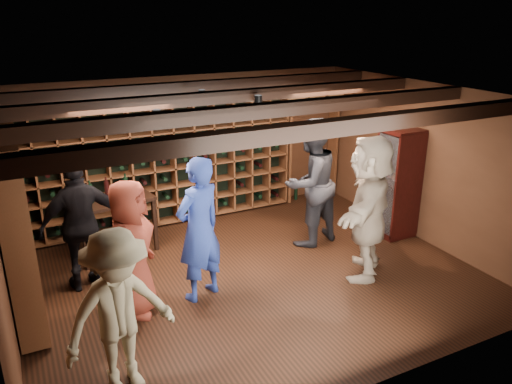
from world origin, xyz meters
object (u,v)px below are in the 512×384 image
man_grey_suit (310,183)px  tasting_table (113,206)px  man_blue_shirt (199,230)px  guest_woman_black (81,225)px  guest_khaki (119,313)px  guest_red_floral (132,249)px  guest_beige (369,207)px  display_cabinet (398,185)px

man_grey_suit → tasting_table: man_grey_suit is taller
man_blue_shirt → guest_woman_black: size_ratio=1.05×
man_blue_shirt → guest_khaki: bearing=23.1°
guest_red_floral → tasting_table: bearing=26.9°
man_grey_suit → guest_beige: size_ratio=1.01×
guest_khaki → guest_red_floral: bearing=57.7°
guest_khaki → guest_beige: guest_beige is taller
man_grey_suit → guest_beige: man_grey_suit is taller
display_cabinet → guest_red_floral: size_ratio=1.03×
guest_khaki → guest_beige: (3.53, 0.81, 0.15)m
guest_red_floral → guest_beige: bearing=-67.7°
man_grey_suit → guest_khaki: bearing=17.5°
man_grey_suit → guest_woman_black: (-3.38, 0.17, -0.11)m
man_blue_shirt → tasting_table: 1.87m
man_grey_suit → tasting_table: bearing=-32.1°
display_cabinet → tasting_table: bearing=162.6°
guest_woman_black → guest_khaki: guest_woman_black is taller
man_grey_suit → tasting_table: (-2.83, 0.97, -0.23)m
guest_woman_black → man_blue_shirt: bearing=136.5°
guest_red_floral → guest_beige: guest_beige is taller
tasting_table → guest_red_floral: bearing=-103.3°
man_blue_shirt → tasting_table: man_blue_shirt is taller
guest_red_floral → guest_woman_black: (-0.44, 0.90, 0.04)m
man_grey_suit → guest_woman_black: size_ratio=1.12×
tasting_table → man_grey_suit: bearing=-28.3°
guest_red_floral → guest_beige: size_ratio=0.85×
man_blue_shirt → man_grey_suit: 2.23m
display_cabinet → tasting_table: 4.46m
guest_red_floral → man_blue_shirt: bearing=-60.4°
display_cabinet → guest_red_floral: 4.39m
man_grey_suit → man_blue_shirt: bearing=6.3°
display_cabinet → tasting_table: size_ratio=1.41×
display_cabinet → guest_khaki: display_cabinet is taller
guest_beige → guest_red_floral: bearing=-54.0°
guest_red_floral → guest_woman_black: 1.01m
display_cabinet → guest_woman_black: 4.84m
guest_beige → guest_khaki: bearing=-32.7°
guest_red_floral → tasting_table: (0.12, 1.70, -0.08)m
guest_woman_black → tasting_table: bearing=-132.6°
display_cabinet → man_grey_suit: man_grey_suit is taller
display_cabinet → guest_khaki: size_ratio=1.03×
man_blue_shirt → guest_khaki: 1.78m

